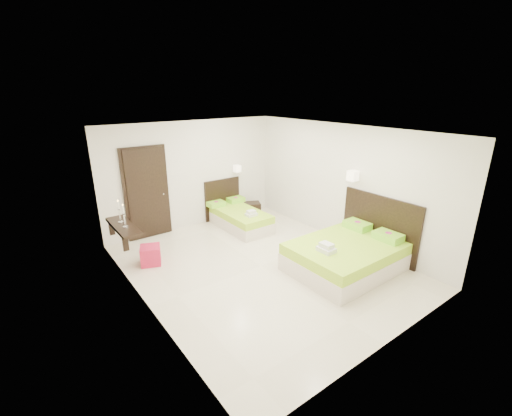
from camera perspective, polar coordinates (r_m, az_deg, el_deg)
floor at (r=6.81m, az=0.84°, el=-9.62°), size 5.50×5.50×0.00m
bed_single at (r=8.59m, az=-2.97°, el=-1.41°), size 1.03×1.72×1.42m
bed_double at (r=6.85m, az=15.12°, el=-7.30°), size 2.06×1.75×1.70m
nightstand at (r=9.36m, az=-0.60°, el=-0.17°), size 0.52×0.50×0.36m
ottoman at (r=7.12m, az=-17.15°, el=-7.52°), size 0.49×0.49×0.37m
door at (r=8.13m, az=-17.73°, el=2.32°), size 1.02×0.15×2.14m
console_shelf at (r=6.97m, az=-21.31°, el=-2.92°), size 0.35×1.20×0.78m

